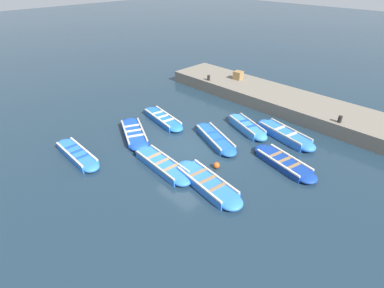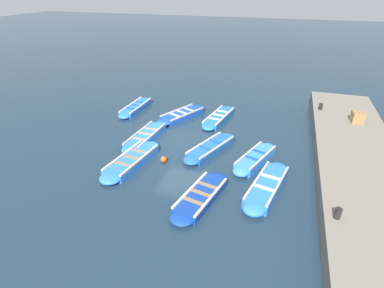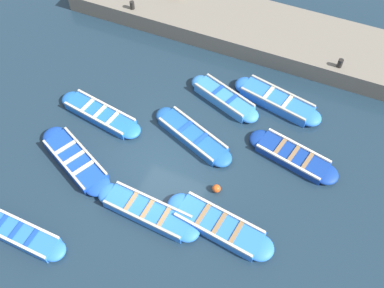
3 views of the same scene
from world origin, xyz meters
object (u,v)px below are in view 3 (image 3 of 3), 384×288
at_px(boat_drifting, 293,156).
at_px(boat_tucked, 224,98).
at_px(boat_alongside, 100,114).
at_px(boat_inner_gap, 193,136).
at_px(boat_end_of_row, 75,160).
at_px(boat_far_corner, 148,212).
at_px(bollard_mid_north, 132,5).
at_px(bollard_north, 340,63).
at_px(boat_outer_left, 219,226).
at_px(buoy_orange_near, 216,189).
at_px(boat_outer_right, 17,233).
at_px(boat_near_quay, 277,101).

height_order(boat_drifting, boat_tucked, boat_tucked).
bearing_deg(boat_tucked, boat_alongside, 122.69).
bearing_deg(boat_drifting, boat_inner_gap, 99.02).
bearing_deg(boat_end_of_row, boat_far_corner, -104.05).
bearing_deg(bollard_mid_north, bollard_north, -90.00).
xyz_separation_m(boat_outer_left, boat_inner_gap, (2.96, 2.18, -0.02)).
height_order(boat_outer_left, boat_inner_gap, boat_outer_left).
bearing_deg(boat_tucked, boat_far_corner, 174.52).
xyz_separation_m(boat_outer_left, boat_tucked, (5.08, 1.77, 0.02)).
bearing_deg(boat_outer_left, boat_end_of_row, 86.17).
bearing_deg(bollard_north, buoy_orange_near, 159.47).
relative_size(boat_outer_left, boat_inner_gap, 1.06).
bearing_deg(buoy_orange_near, boat_far_corner, 134.44).
bearing_deg(boat_end_of_row, bollard_mid_north, 12.25).
xyz_separation_m(boat_end_of_row, bollard_mid_north, (7.52, 1.63, 0.80)).
distance_m(boat_drifting, boat_end_of_row, 7.61).
relative_size(boat_far_corner, boat_drifting, 1.07).
bearing_deg(boat_inner_gap, boat_end_of_row, 127.69).
xyz_separation_m(boat_outer_left, boat_far_corner, (-0.44, 2.30, -0.01)).
bearing_deg(boat_tucked, boat_outer_right, 153.19).
xyz_separation_m(boat_tucked, bollard_mid_north, (2.81, 5.39, 0.77)).
bearing_deg(boat_end_of_row, boat_outer_left, -93.83).
bearing_deg(boat_drifting, boat_outer_left, 158.30).
xyz_separation_m(boat_far_corner, buoy_orange_near, (1.68, -1.72, -0.02)).
relative_size(boat_inner_gap, boat_near_quay, 0.96).
relative_size(boat_inner_gap, bollard_north, 10.27).
bearing_deg(buoy_orange_near, boat_inner_gap, 43.03).
bearing_deg(boat_alongside, buoy_orange_near, -103.72).
distance_m(boat_drifting, boat_outer_right, 9.45).
bearing_deg(bollard_mid_north, buoy_orange_near, -135.28).
xyz_separation_m(boat_outer_left, boat_alongside, (2.51, 5.77, -0.02)).
bearing_deg(bollard_north, boat_tucked, 127.39).
height_order(boat_drifting, boat_end_of_row, boat_end_of_row).
bearing_deg(boat_drifting, bollard_north, -6.60).
height_order(boat_drifting, boat_alongside, boat_alongside).
bearing_deg(boat_outer_right, boat_outer_left, -64.59).
xyz_separation_m(boat_far_corner, boat_end_of_row, (0.81, 3.23, -0.01)).
bearing_deg(bollard_north, boat_far_corner, 153.21).
distance_m(boat_inner_gap, boat_near_quay, 3.63).
relative_size(boat_far_corner, boat_tucked, 1.15).
height_order(boat_far_corner, bollard_mid_north, bollard_mid_north).
bearing_deg(boat_alongside, boat_end_of_row, -173.52).
distance_m(boat_alongside, bollard_north, 9.40).
height_order(boat_outer_left, boat_tucked, boat_tucked).
relative_size(boat_far_corner, bollard_north, 10.68).
distance_m(boat_inner_gap, boat_tucked, 2.16).
distance_m(boat_outer_right, bollard_north, 13.07).
bearing_deg(boat_alongside, boat_outer_left, -113.54).
bearing_deg(boat_far_corner, boat_near_quay, -21.49).
height_order(bollard_north, bollard_mid_north, same).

